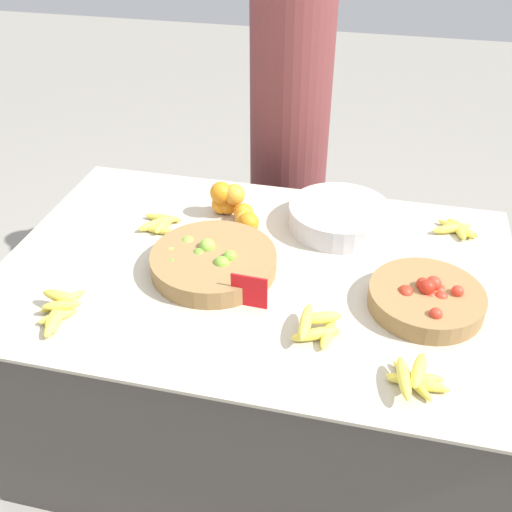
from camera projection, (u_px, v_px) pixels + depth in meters
ground_plane at (256, 423)px, 2.44m from camera, size 12.00×12.00×0.00m
market_table at (256, 354)px, 2.21m from camera, size 1.69×1.13×0.79m
lime_bowl at (213, 261)px, 1.96m from camera, size 0.41×0.41×0.09m
tomato_basket at (426, 298)px, 1.80m from camera, size 0.35×0.35×0.10m
orange_pile at (233, 206)px, 2.21m from camera, size 0.21×0.19×0.14m
metal_bowl at (339, 217)px, 2.17m from camera, size 0.37×0.37×0.09m
price_sign at (249, 291)px, 1.80m from camera, size 0.11×0.01×0.11m
banana_bunch_front_right at (59, 310)px, 1.77m from camera, size 0.14×0.23×0.06m
banana_bunch_middle_right at (160, 224)px, 2.18m from camera, size 0.15×0.14×0.04m
banana_bunch_middle_left at (414, 378)px, 1.55m from camera, size 0.17×0.18×0.06m
banana_bunch_back_center at (317, 327)px, 1.70m from camera, size 0.15×0.16×0.06m
banana_bunch_front_center at (457, 229)px, 2.15m from camera, size 0.17×0.14×0.03m
vendor_person at (289, 152)px, 2.76m from camera, size 0.36×0.36×1.66m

